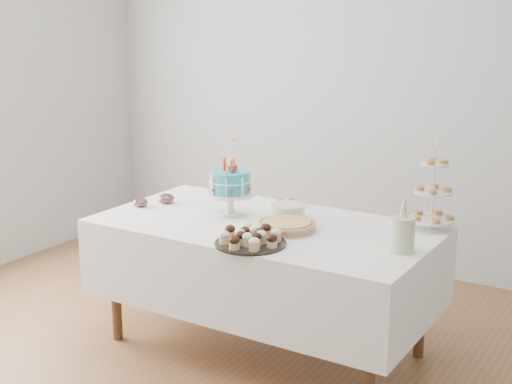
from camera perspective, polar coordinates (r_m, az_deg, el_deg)
The scene contains 12 objects.
floor at distance 4.12m, azimuth -1.57°, elevation -13.89°, with size 5.00×5.00×0.00m, color brown.
walls at distance 3.68m, azimuth -1.71°, elevation 5.00°, with size 5.04×4.04×2.70m.
table at distance 4.13m, azimuth 0.67°, elevation -5.56°, with size 1.92×1.02×0.77m.
birthday_cake at distance 4.19m, azimuth -2.09°, elevation -0.24°, with size 0.29×0.29×0.45m.
cupcake_tray at distance 3.68m, azimuth -0.44°, elevation -3.61°, with size 0.37×0.37×0.09m.
pie at distance 3.93m, azimuth 2.47°, elevation -2.66°, with size 0.33×0.33×0.05m.
tiered_stand at distance 4.02m, azimuth 14.00°, elevation -0.03°, with size 0.26×0.26×0.50m.
plate_stack at distance 4.18m, azimuth 2.58°, elevation -1.51°, with size 0.20×0.20×0.08m.
pastry_plate at distance 4.42m, azimuth 2.53°, elevation -0.94°, with size 0.22×0.22×0.03m.
jam_bowl_a at distance 4.46m, azimuth -9.24°, elevation -0.83°, with size 0.10×0.10×0.06m.
jam_bowl_b at distance 4.51m, azimuth -7.20°, elevation -0.53°, with size 0.10×0.10×0.06m.
utensil_pitcher at distance 3.63m, azimuth 11.65°, elevation -3.25°, with size 0.13×0.12×0.27m.
Camera 1 is at (2.00, -3.03, 1.94)m, focal length 50.00 mm.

